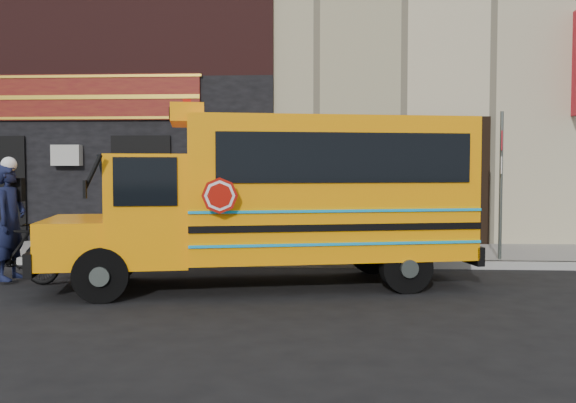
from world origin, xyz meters
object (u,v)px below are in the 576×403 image
at_px(cyclist, 10,225).
at_px(sign_pole, 501,181).
at_px(school_bus, 284,194).
at_px(bicycle, 12,251).

bearing_deg(cyclist, sign_pole, -73.25).
relative_size(school_bus, cyclist, 3.65).
xyz_separation_m(sign_pole, cyclist, (-8.73, -2.27, -0.70)).
distance_m(sign_pole, cyclist, 9.05).
height_order(sign_pole, bicycle, sign_pole).
bearing_deg(cyclist, bicycle, -140.08).
relative_size(school_bus, sign_pole, 2.36).
height_order(school_bus, bicycle, school_bus).
height_order(school_bus, cyclist, school_bus).
distance_m(school_bus, sign_pole, 4.65).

